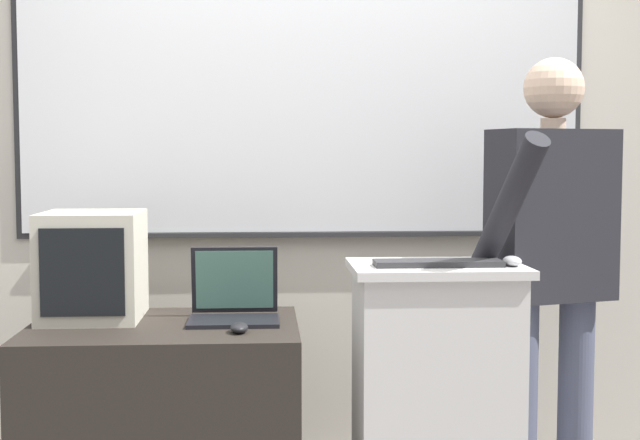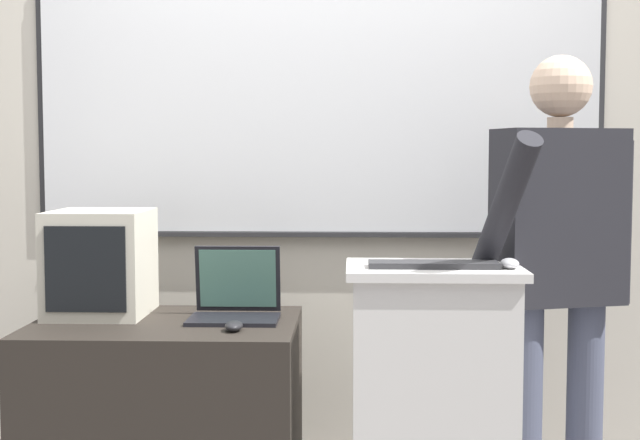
% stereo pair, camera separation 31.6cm
% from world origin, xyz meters
% --- Properties ---
extents(back_wall, '(6.40, 0.17, 2.90)m').
position_xyz_m(back_wall, '(0.00, 1.18, 1.45)').
color(back_wall, beige).
rests_on(back_wall, ground_plane).
extents(lectern_podium, '(0.59, 0.42, 0.98)m').
position_xyz_m(lectern_podium, '(0.42, 0.31, 0.49)').
color(lectern_podium, silver).
rests_on(lectern_podium, ground_plane).
extents(side_desk, '(0.94, 0.67, 0.75)m').
position_xyz_m(side_desk, '(-0.52, 0.43, 0.38)').
color(side_desk, '#28231E').
rests_on(side_desk, ground_plane).
extents(person_presenter, '(0.61, 0.63, 1.69)m').
position_xyz_m(person_presenter, '(0.87, 0.47, 0.99)').
color(person_presenter, '#474C60').
rests_on(person_presenter, ground_plane).
extents(laptop, '(0.32, 0.26, 0.26)m').
position_xyz_m(laptop, '(-0.28, 0.50, 0.83)').
color(laptop, black).
rests_on(laptop, side_desk).
extents(wireless_keyboard, '(0.43, 0.12, 0.02)m').
position_xyz_m(wireless_keyboard, '(0.42, 0.25, 0.99)').
color(wireless_keyboard, '#2D2D30').
rests_on(wireless_keyboard, lectern_podium).
extents(computer_mouse_by_laptop, '(0.06, 0.10, 0.03)m').
position_xyz_m(computer_mouse_by_laptop, '(-0.25, 0.27, 0.77)').
color(computer_mouse_by_laptop, black).
rests_on(computer_mouse_by_laptop, side_desk).
extents(computer_mouse_by_keyboard, '(0.06, 0.10, 0.03)m').
position_xyz_m(computer_mouse_by_keyboard, '(0.66, 0.24, 0.99)').
color(computer_mouse_by_keyboard, '#BCBCC1').
rests_on(computer_mouse_by_keyboard, lectern_podium).
extents(crt_monitor, '(0.35, 0.38, 0.39)m').
position_xyz_m(crt_monitor, '(-0.78, 0.56, 0.95)').
color(crt_monitor, beige).
rests_on(crt_monitor, side_desk).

